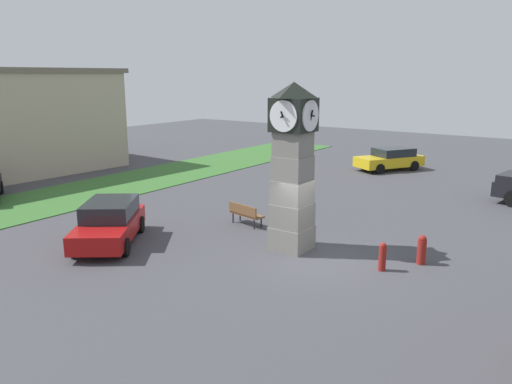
% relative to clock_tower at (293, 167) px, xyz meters
% --- Properties ---
extents(ground_plane, '(78.68, 78.68, 0.00)m').
position_rel_clock_tower_xyz_m(ground_plane, '(-0.44, -1.07, -2.97)').
color(ground_plane, '#424247').
extents(clock_tower, '(1.68, 1.66, 5.82)m').
position_rel_clock_tower_xyz_m(clock_tower, '(0.00, 0.00, 0.00)').
color(clock_tower, gray).
rests_on(clock_tower, ground_plane).
extents(bollard_near_tower, '(0.29, 0.29, 0.98)m').
position_rel_clock_tower_xyz_m(bollard_near_tower, '(1.21, -4.23, -2.47)').
color(bollard_near_tower, maroon).
rests_on(bollard_near_tower, ground_plane).
extents(bollard_mid_row, '(0.23, 0.23, 0.92)m').
position_rel_clock_tower_xyz_m(bollard_mid_row, '(-0.07, -3.40, -2.50)').
color(bollard_mid_row, maroon).
rests_on(bollard_mid_row, ground_plane).
extents(car_silver_hatch, '(4.67, 3.77, 1.43)m').
position_rel_clock_tower_xyz_m(car_silver_hatch, '(16.62, 2.64, -2.23)').
color(car_silver_hatch, gold).
rests_on(car_silver_hatch, ground_plane).
extents(car_end_of_row, '(4.52, 4.04, 1.53)m').
position_rel_clock_tower_xyz_m(car_end_of_row, '(-3.29, 5.79, -2.19)').
color(car_end_of_row, '#A51111').
rests_on(car_end_of_row, ground_plane).
extents(bench, '(0.82, 1.67, 0.90)m').
position_rel_clock_tower_xyz_m(bench, '(1.35, 3.03, -2.45)').
color(bench, brown).
rests_on(bench, ground_plane).
extents(grass_verge_far, '(47.21, 5.42, 0.04)m').
position_rel_clock_tower_xyz_m(grass_verge_far, '(0.62, 13.36, -2.95)').
color(grass_verge_far, '#386B2D').
rests_on(grass_verge_far, ground_plane).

